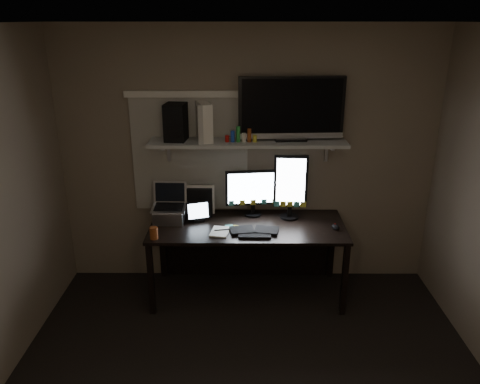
{
  "coord_description": "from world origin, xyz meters",
  "views": [
    {
      "loc": [
        -0.05,
        -2.53,
        2.53
      ],
      "look_at": [
        -0.07,
        1.25,
        1.12
      ],
      "focal_mm": 35.0,
      "sensor_mm": 36.0,
      "label": 1
    }
  ],
  "objects_px": {
    "speaker": "(176,122)",
    "monitor_portrait": "(290,187)",
    "cup": "(154,233)",
    "game_console": "(204,122)",
    "keyboard": "(254,231)",
    "desk": "(247,236)",
    "monitor_landscape": "(253,193)",
    "mouse": "(336,227)",
    "tablet": "(198,211)",
    "laptop": "(169,204)",
    "tv": "(291,109)"
  },
  "relations": [
    {
      "from": "mouse",
      "to": "tv",
      "type": "xyz_separation_m",
      "value": [
        -0.41,
        0.32,
        1.02
      ]
    },
    {
      "from": "keyboard",
      "to": "cup",
      "type": "xyz_separation_m",
      "value": [
        -0.87,
        -0.14,
        0.04
      ]
    },
    {
      "from": "cup",
      "to": "game_console",
      "type": "bearing_deg",
      "value": 50.28
    },
    {
      "from": "desk",
      "to": "keyboard",
      "type": "height_order",
      "value": "keyboard"
    },
    {
      "from": "monitor_portrait",
      "to": "cup",
      "type": "xyz_separation_m",
      "value": [
        -1.22,
        -0.46,
        -0.26
      ]
    },
    {
      "from": "desk",
      "to": "tablet",
      "type": "bearing_deg",
      "value": -175.15
    },
    {
      "from": "tablet",
      "to": "speaker",
      "type": "relative_size",
      "value": 0.68
    },
    {
      "from": "laptop",
      "to": "keyboard",
      "type": "bearing_deg",
      "value": -14.31
    },
    {
      "from": "tablet",
      "to": "cup",
      "type": "height_order",
      "value": "tablet"
    },
    {
      "from": "monitor_portrait",
      "to": "monitor_landscape",
      "type": "bearing_deg",
      "value": 172.82
    },
    {
      "from": "keyboard",
      "to": "speaker",
      "type": "relative_size",
      "value": 1.31
    },
    {
      "from": "monitor_landscape",
      "to": "keyboard",
      "type": "xyz_separation_m",
      "value": [
        0.0,
        -0.39,
        -0.22
      ]
    },
    {
      "from": "laptop",
      "to": "cup",
      "type": "distance_m",
      "value": 0.39
    },
    {
      "from": "monitor_portrait",
      "to": "laptop",
      "type": "height_order",
      "value": "monitor_portrait"
    },
    {
      "from": "game_console",
      "to": "tablet",
      "type": "bearing_deg",
      "value": -134.33
    },
    {
      "from": "desk",
      "to": "cup",
      "type": "xyz_separation_m",
      "value": [
        -0.81,
        -0.41,
        0.23
      ]
    },
    {
      "from": "tablet",
      "to": "laptop",
      "type": "bearing_deg",
      "value": 163.92
    },
    {
      "from": "desk",
      "to": "speaker",
      "type": "height_order",
      "value": "speaker"
    },
    {
      "from": "monitor_portrait",
      "to": "cup",
      "type": "distance_m",
      "value": 1.33
    },
    {
      "from": "monitor_landscape",
      "to": "keyboard",
      "type": "relative_size",
      "value": 1.21
    },
    {
      "from": "monitor_portrait",
      "to": "keyboard",
      "type": "bearing_deg",
      "value": -133.82
    },
    {
      "from": "speaker",
      "to": "monitor_portrait",
      "type": "bearing_deg",
      "value": 3.64
    },
    {
      "from": "laptop",
      "to": "game_console",
      "type": "bearing_deg",
      "value": 24.68
    },
    {
      "from": "monitor_landscape",
      "to": "mouse",
      "type": "bearing_deg",
      "value": -30.03
    },
    {
      "from": "cup",
      "to": "speaker",
      "type": "relative_size",
      "value": 0.31
    },
    {
      "from": "monitor_landscape",
      "to": "laptop",
      "type": "xyz_separation_m",
      "value": [
        -0.79,
        -0.16,
        -0.05
      ]
    },
    {
      "from": "desk",
      "to": "monitor_portrait",
      "type": "xyz_separation_m",
      "value": [
        0.4,
        0.05,
        0.49
      ]
    },
    {
      "from": "keyboard",
      "to": "mouse",
      "type": "distance_m",
      "value": 0.74
    },
    {
      "from": "cup",
      "to": "speaker",
      "type": "xyz_separation_m",
      "value": [
        0.16,
        0.51,
        0.86
      ]
    },
    {
      "from": "tv",
      "to": "monitor_landscape",
      "type": "bearing_deg",
      "value": 176.94
    },
    {
      "from": "monitor_portrait",
      "to": "cup",
      "type": "height_order",
      "value": "monitor_portrait"
    },
    {
      "from": "desk",
      "to": "monitor_landscape",
      "type": "xyz_separation_m",
      "value": [
        0.05,
        0.11,
        0.41
      ]
    },
    {
      "from": "desk",
      "to": "cup",
      "type": "distance_m",
      "value": 0.94
    },
    {
      "from": "mouse",
      "to": "speaker",
      "type": "xyz_separation_m",
      "value": [
        -1.45,
        0.3,
        0.9
      ]
    },
    {
      "from": "monitor_portrait",
      "to": "laptop",
      "type": "relative_size",
      "value": 1.78
    },
    {
      "from": "monitor_portrait",
      "to": "laptop",
      "type": "distance_m",
      "value": 1.15
    },
    {
      "from": "tablet",
      "to": "game_console",
      "type": "relative_size",
      "value": 0.66
    },
    {
      "from": "desk",
      "to": "game_console",
      "type": "relative_size",
      "value": 5.23
    },
    {
      "from": "game_console",
      "to": "speaker",
      "type": "height_order",
      "value": "game_console"
    },
    {
      "from": "tv",
      "to": "game_console",
      "type": "relative_size",
      "value": 2.77
    },
    {
      "from": "tablet",
      "to": "monitor_landscape",
      "type": "bearing_deg",
      "value": -2.38
    },
    {
      "from": "monitor_portrait",
      "to": "speaker",
      "type": "distance_m",
      "value": 1.21
    },
    {
      "from": "keyboard",
      "to": "monitor_landscape",
      "type": "bearing_deg",
      "value": 91.32
    },
    {
      "from": "mouse",
      "to": "cup",
      "type": "height_order",
      "value": "cup"
    },
    {
      "from": "desk",
      "to": "mouse",
      "type": "xyz_separation_m",
      "value": [
        0.8,
        -0.2,
        0.2
      ]
    },
    {
      "from": "laptop",
      "to": "cup",
      "type": "relative_size",
      "value": 3.37
    },
    {
      "from": "keyboard",
      "to": "mouse",
      "type": "bearing_deg",
      "value": 6.0
    },
    {
      "from": "game_console",
      "to": "cup",
      "type": "bearing_deg",
      "value": -147.4
    },
    {
      "from": "monitor_portrait",
      "to": "tablet",
      "type": "distance_m",
      "value": 0.89
    },
    {
      "from": "monitor_portrait",
      "to": "mouse",
      "type": "relative_size",
      "value": 6.11
    }
  ]
}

